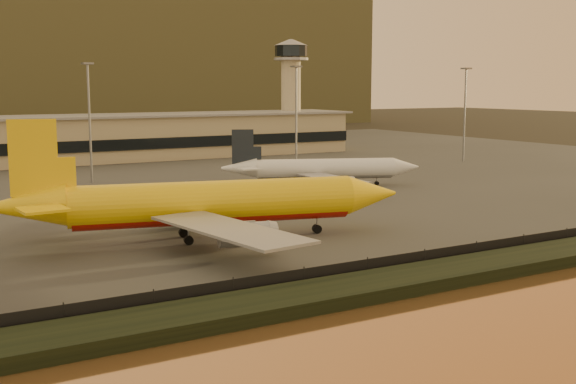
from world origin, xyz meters
name	(u,v)px	position (x,y,z in m)	size (l,w,h in m)	color
ground	(344,251)	(0.00, 0.00, 0.00)	(900.00, 900.00, 0.00)	black
embankment	(435,275)	(0.00, -17.00, 0.70)	(320.00, 7.00, 1.40)	black
tarmac	(117,173)	(0.00, 95.00, 0.10)	(320.00, 220.00, 0.20)	#2D2D2D
perimeter_fence	(411,262)	(0.00, -13.00, 1.30)	(300.00, 0.05, 2.20)	black
terminal_building	(27,141)	(-14.52, 125.55, 6.25)	(202.00, 25.00, 12.60)	tan
control_tower	(291,83)	(70.00, 131.00, 21.66)	(11.20, 11.20, 35.50)	tan
apron_light_masts	(207,109)	(15.00, 75.00, 15.70)	(152.20, 12.20, 25.40)	slate
dhl_cargo_jet	(207,204)	(-12.50, 14.16, 5.13)	(54.65, 52.47, 16.50)	yellow
white_narrowbody_jet	(322,169)	(29.18, 49.81, 3.75)	(39.61, 37.39, 11.89)	white
gse_vehicle_yellow	(320,210)	(10.73, 22.04, 1.06)	(3.80, 1.71, 1.71)	yellow
gse_vehicle_white	(105,221)	(-22.04, 29.43, 1.22)	(4.54, 2.04, 2.04)	white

